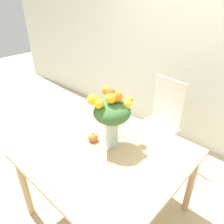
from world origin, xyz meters
TOP-DOWN VIEW (x-y plane):
  - ground_plane at (0.00, 0.00)m, footprint 12.00×12.00m
  - wall_back at (0.00, 1.56)m, footprint 8.00×0.06m
  - dining_table at (0.00, 0.00)m, footprint 1.18×1.14m
  - flower_vase at (-0.04, 0.09)m, footprint 0.29×0.35m
  - pumpkin at (-0.19, 0.02)m, footprint 0.09×0.09m
  - dining_chair_near_window at (-0.10, 0.97)m, footprint 0.47×0.47m

SIDE VIEW (x-z plane):
  - ground_plane at x=0.00m, z-range 0.00..0.00m
  - dining_chair_near_window at x=-0.10m, z-range 0.01..1.02m
  - dining_table at x=0.00m, z-range 0.28..1.00m
  - pumpkin at x=-0.19m, z-range 0.72..0.80m
  - flower_vase at x=-0.04m, z-range 0.78..1.29m
  - wall_back at x=0.00m, z-range 0.00..2.70m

